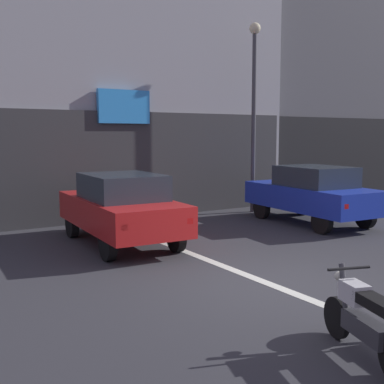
{
  "coord_description": "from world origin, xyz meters",
  "views": [
    {
      "loc": [
        -5.4,
        -6.06,
        2.54
      ],
      "look_at": [
        -0.31,
        2.0,
        1.4
      ],
      "focal_mm": 45.52,
      "sensor_mm": 36.0,
      "label": 1
    }
  ],
  "objects_px": {
    "car_black_down_street": "(119,183)",
    "street_lamp": "(254,97)",
    "car_red_crossing_near": "(121,207)",
    "motorcycle_white_row_leftmost": "(363,319)",
    "car_blue_parked_kerbside": "(312,193)"
  },
  "relations": [
    {
      "from": "car_black_down_street",
      "to": "motorcycle_white_row_leftmost",
      "type": "xyz_separation_m",
      "value": [
        -2.29,
        -11.96,
        -0.43
      ]
    },
    {
      "from": "car_red_crossing_near",
      "to": "car_black_down_street",
      "type": "relative_size",
      "value": 0.98
    },
    {
      "from": "car_red_crossing_near",
      "to": "street_lamp",
      "type": "xyz_separation_m",
      "value": [
        5.61,
        2.1,
        2.84
      ]
    },
    {
      "from": "car_black_down_street",
      "to": "street_lamp",
      "type": "height_order",
      "value": "street_lamp"
    },
    {
      "from": "car_red_crossing_near",
      "to": "motorcycle_white_row_leftmost",
      "type": "bearing_deg",
      "value": -90.35
    },
    {
      "from": "motorcycle_white_row_leftmost",
      "to": "car_red_crossing_near",
      "type": "bearing_deg",
      "value": 89.65
    },
    {
      "from": "car_red_crossing_near",
      "to": "motorcycle_white_row_leftmost",
      "type": "height_order",
      "value": "car_red_crossing_near"
    },
    {
      "from": "car_black_down_street",
      "to": "street_lamp",
      "type": "relative_size",
      "value": 0.71
    },
    {
      "from": "car_blue_parked_kerbside",
      "to": "street_lamp",
      "type": "relative_size",
      "value": 0.7
    },
    {
      "from": "car_blue_parked_kerbside",
      "to": "street_lamp",
      "type": "height_order",
      "value": "street_lamp"
    },
    {
      "from": "car_black_down_street",
      "to": "street_lamp",
      "type": "bearing_deg",
      "value": -42.69
    },
    {
      "from": "car_black_down_street",
      "to": "car_red_crossing_near",
      "type": "bearing_deg",
      "value": -113.38
    },
    {
      "from": "car_blue_parked_kerbside",
      "to": "motorcycle_white_row_leftmost",
      "type": "height_order",
      "value": "car_blue_parked_kerbside"
    },
    {
      "from": "street_lamp",
      "to": "motorcycle_white_row_leftmost",
      "type": "relative_size",
      "value": 3.75
    },
    {
      "from": "car_blue_parked_kerbside",
      "to": "street_lamp",
      "type": "xyz_separation_m",
      "value": [
        -0.09,
        2.54,
        2.84
      ]
    }
  ]
}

